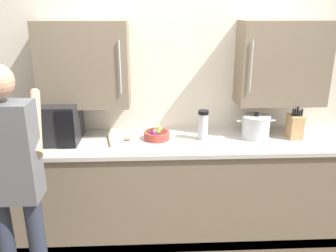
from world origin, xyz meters
TOP-DOWN VIEW (x-y plane):
  - back_wall_tiled at (0.00, 1.18)m, footprint 3.46×0.44m
  - counter_unit at (0.00, 0.86)m, footprint 3.06×0.67m
  - microwave_oven at (-1.18, 0.90)m, footprint 0.58×0.74m
  - knife_block at (0.97, 0.88)m, footprint 0.11×0.15m
  - thermos_flask at (0.16, 0.88)m, footprint 0.09×0.09m
  - fruit_bowl at (-0.24, 0.91)m, footprint 0.22×0.22m
  - stock_pot at (0.63, 0.90)m, footprint 0.34×0.24m
  - wooden_spoon at (-0.58, 0.87)m, footprint 0.22×0.26m
  - person_figure at (-1.14, 0.01)m, footprint 0.44×0.64m

SIDE VIEW (x-z plane):
  - counter_unit at x=0.00m, z-range 0.00..0.91m
  - wooden_spoon at x=-0.58m, z-range 0.92..0.93m
  - fruit_bowl at x=-0.24m, z-range 0.91..1.01m
  - stock_pot at x=0.63m, z-range 0.90..1.13m
  - knife_block at x=0.97m, z-range 0.88..1.17m
  - person_figure at x=-1.14m, z-range 0.17..1.88m
  - thermos_flask at x=0.16m, z-range 0.92..1.18m
  - microwave_oven at x=-1.18m, z-range 0.91..1.25m
  - back_wall_tiled at x=0.00m, z-range 0.06..2.73m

